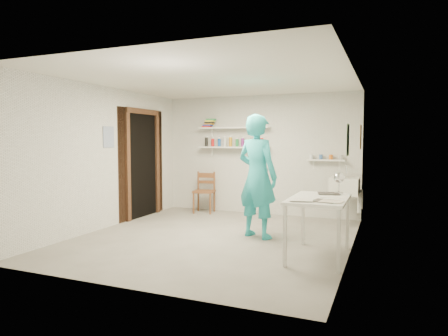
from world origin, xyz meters
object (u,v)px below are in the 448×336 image
at_px(work_table, 319,227).
at_px(belfast_sink, 345,186).
at_px(man, 257,176).
at_px(wall_clock, 257,155).
at_px(desk_lamp, 339,178).
at_px(wooden_chair, 204,191).

bearing_deg(work_table, belfast_sink, 87.01).
distance_m(man, wall_clock, 0.38).
bearing_deg(desk_lamp, man, 168.66).
bearing_deg(work_table, desk_lamp, 67.58).
relative_size(belfast_sink, man, 0.32).
height_order(man, desk_lamp, man).
bearing_deg(work_table, man, 145.86).
distance_m(wooden_chair, desk_lamp, 3.47).
bearing_deg(man, work_table, 165.64).
height_order(man, wall_clock, man).
bearing_deg(wall_clock, work_table, -19.49).
relative_size(wooden_chair, work_table, 0.76).
xyz_separation_m(belfast_sink, wall_clock, (-1.23, -1.19, 0.56)).
bearing_deg(wall_clock, belfast_sink, 63.84).
relative_size(man, work_table, 1.64).
relative_size(belfast_sink, wooden_chair, 0.68).
height_order(wooden_chair, work_table, wooden_chair).
bearing_deg(wall_clock, desk_lamp, 0.64).
height_order(wooden_chair, desk_lamp, desk_lamp).
relative_size(wall_clock, work_table, 0.29).
xyz_separation_m(wall_clock, work_table, (1.12, -0.92, -0.87)).
bearing_deg(wooden_chair, man, -53.12).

